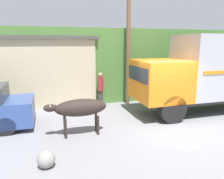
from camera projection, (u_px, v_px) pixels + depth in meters
name	position (u px, v px, depth m)	size (l,w,h in m)	color
ground_plane	(168.00, 127.00, 8.40)	(60.00, 60.00, 0.00)	gray
hillside_embankment	(114.00, 61.00, 14.68)	(32.00, 6.32, 3.92)	#4C7A38
building_backdrop	(47.00, 70.00, 11.61)	(5.08, 2.70, 3.51)	#C6B793
cargo_truck	(213.00, 71.00, 10.07)	(6.97, 2.25, 3.53)	#2D2D2D
brown_cow	(80.00, 108.00, 7.49)	(2.14, 0.60, 1.29)	#2D231E
pedestrian_on_hill	(100.00, 87.00, 11.07)	(0.35, 0.35, 1.72)	#38332D
utility_pole	(128.00, 38.00, 10.97)	(0.90, 0.21, 6.61)	brown
roadside_rock	(46.00, 159.00, 5.62)	(0.46, 0.46, 0.46)	gray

